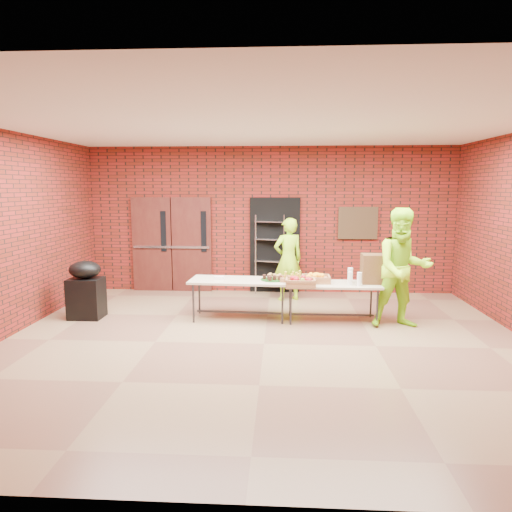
{
  "coord_description": "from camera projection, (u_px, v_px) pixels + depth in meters",
  "views": [
    {
      "loc": [
        0.25,
        -6.54,
        2.32
      ],
      "look_at": [
        -0.2,
        1.4,
        1.12
      ],
      "focal_mm": 32.0,
      "sensor_mm": 36.0,
      "label": 1
    }
  ],
  "objects": [
    {
      "name": "table_right",
      "position": [
        332.0,
        286.0,
        7.91
      ],
      "size": [
        1.63,
        0.68,
        0.67
      ],
      "rotation": [
        0.0,
        0.0,
        -0.0
      ],
      "color": "#C4B495",
      "rests_on": "room"
    },
    {
      "name": "volunteer_man",
      "position": [
        403.0,
        268.0,
        7.51
      ],
      "size": [
        1.03,
        0.84,
        1.99
      ],
      "primitive_type": "imported",
      "rotation": [
        0.0,
        0.0,
        0.09
      ],
      "color": "#A9FB1B",
      "rests_on": "room"
    },
    {
      "name": "covered_grill",
      "position": [
        86.0,
        290.0,
        8.11
      ],
      "size": [
        0.57,
        0.48,
        1.03
      ],
      "rotation": [
        0.0,
        0.0,
        -0.0
      ],
      "color": "black",
      "rests_on": "room"
    },
    {
      "name": "volunteer_woman",
      "position": [
        288.0,
        259.0,
        9.36
      ],
      "size": [
        0.73,
        0.61,
        1.71
      ],
      "primitive_type": "imported",
      "rotation": [
        0.0,
        0.0,
        3.53
      ],
      "color": "#A9FB1B",
      "rests_on": "room"
    },
    {
      "name": "basket_apples",
      "position": [
        300.0,
        282.0,
        7.71
      ],
      "size": [
        0.5,
        0.39,
        0.16
      ],
      "color": "#B07447",
      "rests_on": "table_right"
    },
    {
      "name": "basket_bananas",
      "position": [
        292.0,
        280.0,
        7.93
      ],
      "size": [
        0.43,
        0.34,
        0.13
      ],
      "color": "#B07447",
      "rests_on": "table_right"
    },
    {
      "name": "double_doors",
      "position": [
        172.0,
        244.0,
        10.18
      ],
      "size": [
        1.78,
        0.12,
        2.1
      ],
      "color": "#4A1E15",
      "rests_on": "room"
    },
    {
      "name": "cup_stack_front",
      "position": [
        350.0,
        279.0,
        7.74
      ],
      "size": [
        0.08,
        0.08,
        0.23
      ],
      "primitive_type": "cylinder",
      "color": "white",
      "rests_on": "table_right"
    },
    {
      "name": "table_left",
      "position": [
        239.0,
        283.0,
        8.04
      ],
      "size": [
        1.76,
        0.82,
        0.71
      ],
      "rotation": [
        0.0,
        0.0,
        -0.06
      ],
      "color": "#C4B495",
      "rests_on": "room"
    },
    {
      "name": "napkin_box",
      "position": [
        219.0,
        278.0,
        8.03
      ],
      "size": [
        0.17,
        0.11,
        0.06
      ],
      "primitive_type": "cube",
      "color": "white",
      "rests_on": "table_left"
    },
    {
      "name": "cup_stack_mid",
      "position": [
        359.0,
        279.0,
        7.68
      ],
      "size": [
        0.08,
        0.08,
        0.23
      ],
      "primitive_type": "cylinder",
      "color": "white",
      "rests_on": "table_right"
    },
    {
      "name": "cup_stack_back",
      "position": [
        350.0,
        275.0,
        7.9
      ],
      "size": [
        0.09,
        0.09,
        0.27
      ],
      "primitive_type": "cylinder",
      "color": "white",
      "rests_on": "table_right"
    },
    {
      "name": "basket_oranges",
      "position": [
        316.0,
        279.0,
        7.97
      ],
      "size": [
        0.49,
        0.38,
        0.15
      ],
      "color": "#B07447",
      "rests_on": "table_right"
    },
    {
      "name": "bronze_plaque",
      "position": [
        358.0,
        223.0,
        9.89
      ],
      "size": [
        0.85,
        0.04,
        0.7
      ],
      "primitive_type": "cube",
      "color": "#382516",
      "rests_on": "room"
    },
    {
      "name": "dark_doorway",
      "position": [
        275.0,
        245.0,
        10.07
      ],
      "size": [
        1.1,
        0.06,
        2.1
      ],
      "primitive_type": "cube",
      "color": "black",
      "rests_on": "room"
    },
    {
      "name": "room",
      "position": [
        264.0,
        238.0,
        6.58
      ],
      "size": [
        8.08,
        7.08,
        3.28
      ],
      "color": "brown",
      "rests_on": "ground"
    },
    {
      "name": "muffin_tray",
      "position": [
        273.0,
        277.0,
        7.99
      ],
      "size": [
        0.43,
        0.43,
        0.11
      ],
      "color": "#164B14",
      "rests_on": "table_left"
    },
    {
      "name": "coffee_dispenser",
      "position": [
        373.0,
        269.0,
        7.89
      ],
      "size": [
        0.38,
        0.34,
        0.51
      ],
      "primitive_type": "cube",
      "color": "brown",
      "rests_on": "table_right"
    },
    {
      "name": "wire_rack",
      "position": [
        270.0,
        254.0,
        9.97
      ],
      "size": [
        0.66,
        0.35,
        1.73
      ],
      "primitive_type": null,
      "rotation": [
        0.0,
        0.0,
        -0.24
      ],
      "color": "silver",
      "rests_on": "room"
    }
  ]
}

